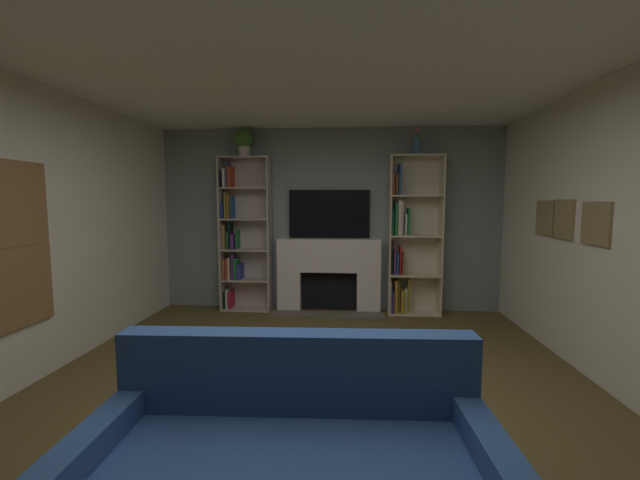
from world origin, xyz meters
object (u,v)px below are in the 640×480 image
object	(u,v)px
couch	(291,478)
bookshelf_right	(407,242)
fireplace	(329,272)
bookshelf_left	(241,236)
potted_plant	(244,141)
vase_with_flowers	(417,146)
tv	(329,214)

from	to	relation	value
couch	bookshelf_right	bearing A→B (deg)	74.52
fireplace	bookshelf_left	world-z (taller)	bookshelf_left
potted_plant	vase_with_flowers	size ratio (longest dim) A/B	1.00
fireplace	vase_with_flowers	distance (m)	2.15
bookshelf_right	couch	world-z (taller)	bookshelf_right
fireplace	couch	distance (m)	3.88
potted_plant	couch	bearing A→B (deg)	-72.17
bookshelf_right	tv	bearing A→B (deg)	175.29
fireplace	potted_plant	xyz separation A→B (m)	(-1.20, -0.02, 1.87)
bookshelf_right	vase_with_flowers	world-z (taller)	vase_with_flowers
tv	vase_with_flowers	xyz separation A→B (m)	(1.20, -0.12, 0.94)
bookshelf_left	potted_plant	distance (m)	1.37
fireplace	tv	bearing A→B (deg)	90.00
bookshelf_right	bookshelf_left	bearing A→B (deg)	179.70
fireplace	vase_with_flowers	xyz separation A→B (m)	(1.20, -0.02, 1.78)
fireplace	tv	xyz separation A→B (m)	(0.00, 0.10, 0.84)
vase_with_flowers	couch	distance (m)	4.52
tv	bookshelf_left	size ratio (longest dim) A/B	0.52
tv	vase_with_flowers	bearing A→B (deg)	-5.70
fireplace	bookshelf_right	size ratio (longest dim) A/B	0.71
couch	tv	bearing A→B (deg)	90.50
tv	bookshelf_right	distance (m)	1.18
tv	potted_plant	xyz separation A→B (m)	(-1.20, -0.12, 1.04)
bookshelf_left	couch	distance (m)	4.18
fireplace	bookshelf_right	bearing A→B (deg)	0.34
vase_with_flowers	potted_plant	bearing A→B (deg)	180.00
potted_plant	tv	bearing A→B (deg)	5.69
bookshelf_right	potted_plant	size ratio (longest dim) A/B	5.64
bookshelf_right	vase_with_flowers	distance (m)	1.33
fireplace	bookshelf_left	xyz separation A→B (m)	(-1.29, 0.02, 0.51)
tv	potted_plant	bearing A→B (deg)	-174.31
bookshelf_right	vase_with_flowers	bearing A→B (deg)	-16.92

